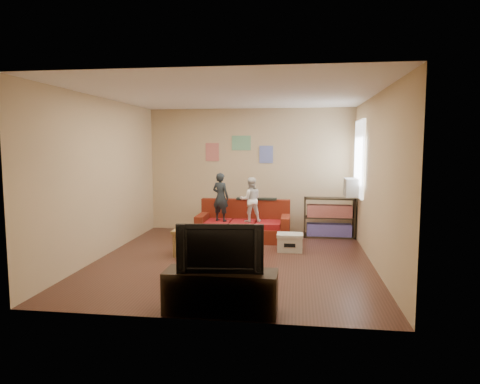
# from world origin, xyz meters

# --- Properties ---
(room_shell) EXTENTS (4.52, 5.02, 2.72)m
(room_shell) POSITION_xyz_m (0.00, 0.00, 1.35)
(room_shell) COLOR #512D22
(room_shell) RESTS_ON ground
(sofa) EXTENTS (1.85, 0.85, 0.81)m
(sofa) POSITION_xyz_m (-0.02, 1.59, 0.27)
(sofa) COLOR maroon
(sofa) RESTS_ON ground
(child_a) EXTENTS (0.41, 0.34, 0.97)m
(child_a) POSITION_xyz_m (-0.48, 1.43, 0.87)
(child_a) COLOR #1F2529
(child_a) RESTS_ON sofa
(child_b) EXTENTS (0.50, 0.44, 0.88)m
(child_b) POSITION_xyz_m (0.12, 1.43, 0.83)
(child_b) COLOR white
(child_b) RESTS_ON sofa
(coffee_table) EXTENTS (1.01, 0.55, 0.45)m
(coffee_table) POSITION_xyz_m (-0.57, 0.24, 0.39)
(coffee_table) COLOR olive
(coffee_table) RESTS_ON ground
(remote) EXTENTS (0.18, 0.17, 0.02)m
(remote) POSITION_xyz_m (-0.82, 0.12, 0.46)
(remote) COLOR black
(remote) RESTS_ON coffee_table
(game_controller) EXTENTS (0.15, 0.08, 0.03)m
(game_controller) POSITION_xyz_m (-0.37, 0.29, 0.47)
(game_controller) COLOR white
(game_controller) RESTS_ON coffee_table
(bookshelf) EXTENTS (1.03, 0.31, 0.83)m
(bookshelf) POSITION_xyz_m (1.70, 2.01, 0.37)
(bookshelf) COLOR black
(bookshelf) RESTS_ON ground
(window) EXTENTS (0.04, 1.08, 1.48)m
(window) POSITION_xyz_m (2.22, 1.65, 1.64)
(window) COLOR white
(window) RESTS_ON room_shell
(ac_unit) EXTENTS (0.28, 0.55, 0.35)m
(ac_unit) POSITION_xyz_m (2.10, 1.65, 1.08)
(ac_unit) COLOR #B7B2A3
(ac_unit) RESTS_ON window
(artwork_left) EXTENTS (0.30, 0.01, 0.40)m
(artwork_left) POSITION_xyz_m (-0.85, 2.48, 1.75)
(artwork_left) COLOR #D87266
(artwork_left) RESTS_ON room_shell
(artwork_center) EXTENTS (0.42, 0.01, 0.32)m
(artwork_center) POSITION_xyz_m (-0.20, 2.48, 1.95)
(artwork_center) COLOR #72B27F
(artwork_center) RESTS_ON room_shell
(artwork_right) EXTENTS (0.30, 0.01, 0.38)m
(artwork_right) POSITION_xyz_m (0.35, 2.48, 1.70)
(artwork_right) COLOR #727FCC
(artwork_right) RESTS_ON room_shell
(file_box) EXTENTS (0.46, 0.35, 0.32)m
(file_box) POSITION_xyz_m (0.92, 0.71, 0.16)
(file_box) COLOR beige
(file_box) RESTS_ON ground
(tv_stand) EXTENTS (1.29, 0.43, 0.48)m
(tv_stand) POSITION_xyz_m (0.19, -2.25, 0.24)
(tv_stand) COLOR #312315
(tv_stand) RESTS_ON ground
(television) EXTENTS (0.98, 0.23, 0.56)m
(television) POSITION_xyz_m (0.19, -2.25, 0.76)
(television) COLOR black
(television) RESTS_ON tv_stand
(tissue) EXTENTS (0.13, 0.13, 0.10)m
(tissue) POSITION_xyz_m (0.36, 0.51, 0.05)
(tissue) COLOR white
(tissue) RESTS_ON ground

